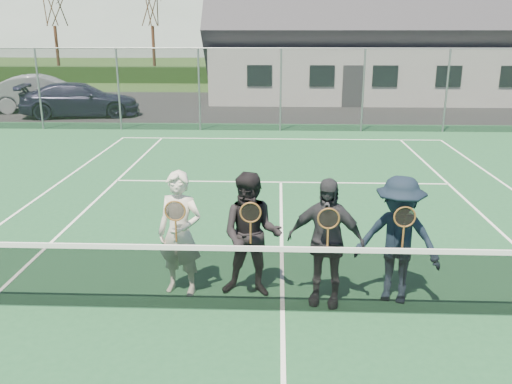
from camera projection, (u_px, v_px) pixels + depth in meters
ground at (280, 107)px, 26.45m from camera, size 220.00×220.00×0.00m
court_surface at (282, 312)px, 7.33m from camera, size 30.00×30.00×0.02m
tarmac_carpark at (198, 106)px, 26.61m from camera, size 40.00×12.00×0.01m
hedge_row at (280, 75)px, 37.77m from camera, size 40.00×1.20×1.10m
car_b at (44, 93)px, 24.97m from camera, size 5.24×3.05×1.63m
car_c at (80, 100)px, 23.39m from camera, size 5.27×2.91×1.45m
court_markings at (282, 311)px, 7.32m from camera, size 11.03×23.83×0.01m
tennis_net at (283, 276)px, 7.17m from camera, size 11.68×0.08×1.10m
perimeter_fence at (281, 90)px, 19.80m from camera, size 30.07×0.07×3.02m
clubhouse at (355, 22)px, 28.96m from camera, size 15.60×8.20×7.70m
player_a at (180, 234)px, 7.62m from camera, size 0.74×0.58×1.80m
player_b at (252, 235)px, 7.56m from camera, size 0.95×0.78×1.80m
player_c at (326, 242)px, 7.33m from camera, size 1.13×0.68×1.80m
player_d at (398, 240)px, 7.39m from camera, size 1.32×1.02×1.80m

